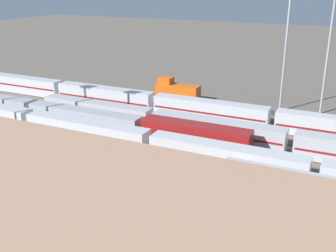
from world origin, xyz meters
name	(u,v)px	position (x,y,z in m)	size (l,w,h in m)	color
ground_plane	(195,133)	(0.00, 0.00, 0.00)	(400.00, 400.00, 0.00)	#60594F
track_bed_0	(225,107)	(0.00, -17.50, 0.06)	(140.00, 2.80, 0.12)	#3D3833
track_bed_1	(218,113)	(0.00, -12.50, 0.06)	(140.00, 2.80, 0.12)	#4C443D
track_bed_2	(209,120)	(0.00, -7.50, 0.06)	(140.00, 2.80, 0.12)	#4C443D
track_bed_3	(200,128)	(0.00, -2.50, 0.06)	(140.00, 2.80, 0.12)	#3D3833
track_bed_4	(189,137)	(0.00, 2.50, 0.06)	(140.00, 2.80, 0.12)	#3D3833
track_bed_5	(177,147)	(0.00, 7.50, 0.06)	(140.00, 2.80, 0.12)	#4C443D
track_bed_6	(164,158)	(0.00, 12.50, 0.06)	(140.00, 2.80, 0.12)	#3D3833
track_bed_7	(149,171)	(0.00, 17.50, 0.06)	(140.00, 2.80, 0.12)	#3D3833
train_on_track_4	(217,131)	(-4.92, 2.50, 2.02)	(71.40, 3.06, 3.80)	#B7BABF
train_on_track_2	(210,111)	(-0.05, -7.50, 2.00)	(119.80, 3.06, 3.80)	silver
train_on_track_6	(143,142)	(3.68, 12.50, 2.07)	(139.00, 3.00, 4.40)	#285193
train_on_track_0	(177,91)	(11.54, -17.50, 2.16)	(10.00, 3.00, 5.00)	#D85914
train_on_track_5	(74,118)	(20.82, 7.50, 2.08)	(66.40, 3.06, 4.40)	maroon
light_mast_0	(332,22)	(-19.00, -21.40, 18.38)	(2.80, 0.70, 29.13)	#9EA0A5
light_mast_2	(288,21)	(-11.17, -19.62, 18.40)	(2.80, 0.70, 29.16)	#9EA0A5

